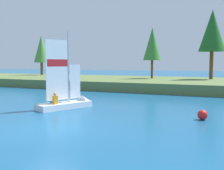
# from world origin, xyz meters

# --- Properties ---
(ground_plane) EXTENTS (200.00, 200.00, 0.00)m
(ground_plane) POSITION_xyz_m (0.00, 0.00, 0.00)
(ground_plane) COLOR #195684
(shore_bank) EXTENTS (80.00, 14.45, 1.00)m
(shore_bank) POSITION_xyz_m (0.00, 22.07, 0.50)
(shore_bank) COLOR #5B703D
(shore_bank) RESTS_ON ground
(shoreline_tree_left) EXTENTS (2.49, 2.49, 6.54)m
(shoreline_tree_left) POSITION_xyz_m (-21.57, 26.07, 5.27)
(shoreline_tree_left) COLOR brown
(shoreline_tree_left) RESTS_ON shore_bank
(shoreline_tree_midleft) EXTENTS (2.30, 2.30, 6.47)m
(shoreline_tree_midleft) POSITION_xyz_m (-1.93, 23.63, 5.38)
(shoreline_tree_midleft) COLOR brown
(shoreline_tree_midleft) RESTS_ON shore_bank
(shoreline_tree_centre) EXTENTS (3.13, 3.13, 8.36)m
(shoreline_tree_centre) POSITION_xyz_m (5.15, 24.81, 6.82)
(shoreline_tree_centre) COLOR brown
(shoreline_tree_centre) RESTS_ON shore_bank
(sailboat) EXTENTS (2.70, 4.21, 5.33)m
(sailboat) POSITION_xyz_m (-2.21, 5.21, 0.41)
(sailboat) COLOR white
(sailboat) RESTS_ON ground
(channel_buoy) EXTENTS (0.52, 0.52, 0.52)m
(channel_buoy) POSITION_xyz_m (6.08, 4.61, 0.26)
(channel_buoy) COLOR red
(channel_buoy) RESTS_ON ground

